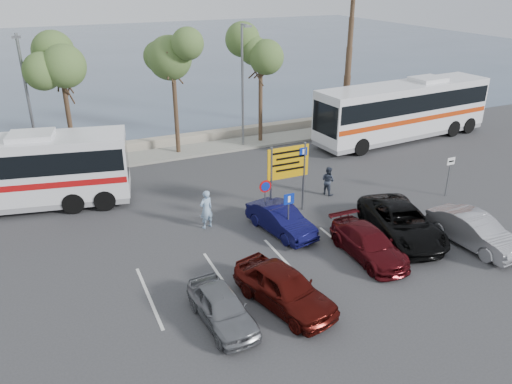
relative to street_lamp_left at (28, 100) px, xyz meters
name	(u,v)px	position (x,y,z in m)	size (l,w,h in m)	color
ground	(300,246)	(10.00, -13.52, -4.60)	(120.00, 120.00, 0.00)	#343437
kerb_strip	(200,150)	(10.00, 0.48, -4.52)	(44.00, 2.40, 0.15)	gray
seawall	(191,138)	(10.00, 2.48, -4.30)	(48.00, 0.80, 0.60)	#A49983
sea	(99,55)	(10.00, 46.48, -4.59)	(140.00, 140.00, 0.00)	#3D4E62
tree_left	(61,70)	(2.00, 0.48, 1.41)	(3.20, 3.20, 7.20)	#382619
tree_mid	(172,51)	(8.50, 0.48, 2.06)	(3.20, 3.20, 8.00)	#382619
tree_right	(261,53)	(14.50, 0.48, 1.57)	(3.20, 3.20, 7.40)	#382619
street_lamp_left	(28,100)	(0.00, 0.00, 0.00)	(0.45, 1.15, 8.01)	slate
street_lamp_right	(243,80)	(13.00, 0.00, 0.00)	(0.45, 1.15, 8.01)	slate
direction_sign	(288,168)	(11.00, -10.32, -2.17)	(2.20, 0.12, 3.60)	slate
sign_no_stop	(265,196)	(9.40, -11.13, -3.02)	(0.60, 0.08, 2.35)	slate
sign_parking	(289,210)	(9.80, -12.73, -3.13)	(0.50, 0.07, 2.25)	slate
sign_taxi	(449,171)	(19.80, -12.03, -3.18)	(0.50, 0.07, 2.20)	slate
lane_markings	(288,262)	(8.86, -14.52, -4.60)	(12.02, 4.20, 0.01)	silver
coach_bus_right	(403,112)	(24.03, -3.02, -2.62)	(13.86, 4.02, 4.26)	silver
car_silver_a	(222,307)	(5.00, -17.02, -3.97)	(1.47, 3.66, 1.25)	slate
car_blue	(281,220)	(9.80, -12.02, -3.95)	(1.37, 3.92, 1.29)	#0D0E41
car_maroon	(369,244)	(12.20, -15.48, -3.98)	(1.73, 4.27, 1.24)	#4B0C11
car_red	(284,288)	(7.40, -17.02, -3.86)	(1.75, 4.35, 1.48)	#460D0A
suv_black	(402,222)	(14.60, -14.67, -3.86)	(2.46, 5.34, 1.48)	black
car_silver_b	(474,231)	(17.00, -16.60, -3.88)	(1.52, 4.37, 1.44)	#98979D
pedestrian_near	(206,209)	(6.81, -10.17, -3.65)	(0.69, 0.45, 1.90)	#89A7C7
pedestrian_far	(328,181)	(14.08, -9.19, -3.81)	(0.76, 0.60, 1.57)	#2E3545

